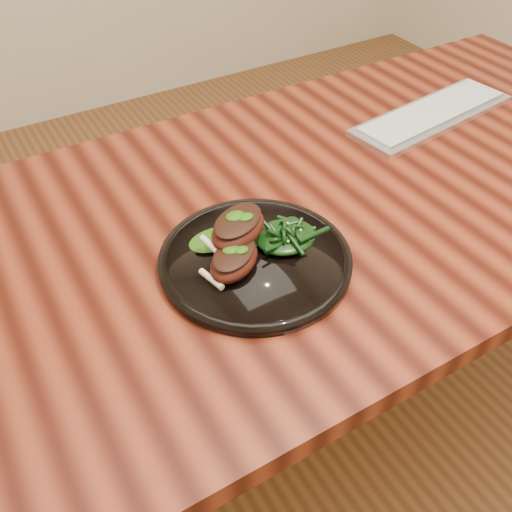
# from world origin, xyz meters

# --- Properties ---
(desk) EXTENTS (1.60, 0.80, 0.75)m
(desk) POSITION_xyz_m (0.00, 0.00, 0.67)
(desk) COLOR #320D06
(desk) RESTS_ON ground
(plate) EXTENTS (0.30, 0.30, 0.02)m
(plate) POSITION_xyz_m (-0.25, -0.10, 0.76)
(plate) COLOR black
(plate) RESTS_ON desk
(lamb_chop_front) EXTENTS (0.12, 0.11, 0.04)m
(lamb_chop_front) POSITION_xyz_m (-0.30, -0.11, 0.79)
(lamb_chop_front) COLOR #47160D
(lamb_chop_front) RESTS_ON plate
(lamb_chop_back) EXTENTS (0.13, 0.11, 0.05)m
(lamb_chop_back) POSITION_xyz_m (-0.27, -0.07, 0.81)
(lamb_chop_back) COLOR #47160D
(lamb_chop_back) RESTS_ON plate
(herb_smear) EXTENTS (0.09, 0.06, 0.01)m
(herb_smear) POSITION_xyz_m (-0.29, -0.04, 0.77)
(herb_smear) COLOR #154307
(herb_smear) RESTS_ON plate
(greens_heap) EXTENTS (0.10, 0.09, 0.04)m
(greens_heap) POSITION_xyz_m (-0.19, -0.10, 0.78)
(greens_heap) COLOR black
(greens_heap) RESTS_ON plate
(keyboard) EXTENTS (0.42, 0.17, 0.02)m
(keyboard) POSITION_xyz_m (0.33, 0.11, 0.76)
(keyboard) COLOR silver
(keyboard) RESTS_ON desk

